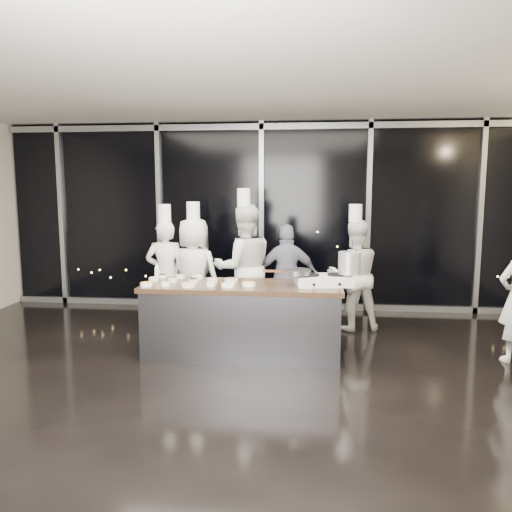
{
  "coord_description": "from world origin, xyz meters",
  "views": [
    {
      "loc": [
        0.82,
        -5.13,
        2.08
      ],
      "look_at": [
        0.14,
        1.2,
        1.21
      ],
      "focal_mm": 35.0,
      "sensor_mm": 36.0,
      "label": 1
    }
  ],
  "objects_px": {
    "guest": "(287,276)",
    "chef_right": "(354,275)",
    "chef_center": "(244,267)",
    "stove": "(323,280)",
    "chef_far_left": "(166,273)",
    "demo_counter": "(242,319)",
    "frying_pan": "(296,272)",
    "chef_left": "(194,273)",
    "stock_pot": "(349,263)"
  },
  "relations": [
    {
      "from": "guest",
      "to": "chef_right",
      "type": "relative_size",
      "value": 0.84
    },
    {
      "from": "chef_center",
      "to": "stove",
      "type": "bearing_deg",
      "value": 118.23
    },
    {
      "from": "stove",
      "to": "chef_far_left",
      "type": "height_order",
      "value": "chef_far_left"
    },
    {
      "from": "guest",
      "to": "chef_right",
      "type": "bearing_deg",
      "value": 174.98
    },
    {
      "from": "demo_counter",
      "to": "guest",
      "type": "xyz_separation_m",
      "value": [
        0.51,
        1.29,
        0.32
      ]
    },
    {
      "from": "chef_far_left",
      "to": "guest",
      "type": "bearing_deg",
      "value": -177.82
    },
    {
      "from": "chef_far_left",
      "to": "chef_center",
      "type": "bearing_deg",
      "value": 176.73
    },
    {
      "from": "frying_pan",
      "to": "chef_far_left",
      "type": "bearing_deg",
      "value": 141.62
    },
    {
      "from": "chef_left",
      "to": "chef_right",
      "type": "bearing_deg",
      "value": -155.37
    },
    {
      "from": "chef_far_left",
      "to": "chef_left",
      "type": "distance_m",
      "value": 0.43
    },
    {
      "from": "chef_center",
      "to": "frying_pan",
      "type": "bearing_deg",
      "value": 107.1
    },
    {
      "from": "frying_pan",
      "to": "guest",
      "type": "xyz_separation_m",
      "value": [
        -0.17,
        1.31,
        -0.29
      ]
    },
    {
      "from": "chef_far_left",
      "to": "stock_pot",
      "type": "bearing_deg",
      "value": 153.53
    },
    {
      "from": "demo_counter",
      "to": "guest",
      "type": "distance_m",
      "value": 1.43
    },
    {
      "from": "stock_pot",
      "to": "chef_left",
      "type": "bearing_deg",
      "value": 155.86
    },
    {
      "from": "stove",
      "to": "frying_pan",
      "type": "bearing_deg",
      "value": 179.11
    },
    {
      "from": "chef_far_left",
      "to": "guest",
      "type": "xyz_separation_m",
      "value": [
        1.78,
        0.26,
        -0.06
      ]
    },
    {
      "from": "demo_counter",
      "to": "frying_pan",
      "type": "bearing_deg",
      "value": -1.35
    },
    {
      "from": "chef_far_left",
      "to": "chef_right",
      "type": "distance_m",
      "value": 2.77
    },
    {
      "from": "guest",
      "to": "frying_pan",
      "type": "bearing_deg",
      "value": 92.6
    },
    {
      "from": "frying_pan",
      "to": "chef_left",
      "type": "relative_size",
      "value": 0.33
    },
    {
      "from": "frying_pan",
      "to": "chef_right",
      "type": "xyz_separation_m",
      "value": [
        0.81,
        1.3,
        -0.25
      ]
    },
    {
      "from": "demo_counter",
      "to": "stove",
      "type": "xyz_separation_m",
      "value": [
        1.0,
        0.04,
        0.51
      ]
    },
    {
      "from": "demo_counter",
      "to": "stock_pot",
      "type": "distance_m",
      "value": 1.5
    },
    {
      "from": "stove",
      "to": "chef_left",
      "type": "bearing_deg",
      "value": 141.55
    },
    {
      "from": "chef_far_left",
      "to": "chef_right",
      "type": "bearing_deg",
      "value": 179.18
    },
    {
      "from": "stock_pot",
      "to": "chef_left",
      "type": "height_order",
      "value": "chef_left"
    },
    {
      "from": "chef_center",
      "to": "chef_right",
      "type": "relative_size",
      "value": 1.12
    },
    {
      "from": "stock_pot",
      "to": "chef_left",
      "type": "xyz_separation_m",
      "value": [
        -2.16,
        0.97,
        -0.33
      ]
    },
    {
      "from": "demo_counter",
      "to": "frying_pan",
      "type": "height_order",
      "value": "frying_pan"
    },
    {
      "from": "chef_far_left",
      "to": "chef_right",
      "type": "xyz_separation_m",
      "value": [
        2.76,
        0.25,
        -0.01
      ]
    },
    {
      "from": "stock_pot",
      "to": "chef_center",
      "type": "bearing_deg",
      "value": 144.48
    },
    {
      "from": "demo_counter",
      "to": "chef_left",
      "type": "relative_size",
      "value": 1.3
    },
    {
      "from": "stock_pot",
      "to": "chef_right",
      "type": "distance_m",
      "value": 1.28
    },
    {
      "from": "chef_center",
      "to": "chef_right",
      "type": "distance_m",
      "value": 1.62
    },
    {
      "from": "frying_pan",
      "to": "guest",
      "type": "bearing_deg",
      "value": 87.29
    },
    {
      "from": "guest",
      "to": "chef_right",
      "type": "distance_m",
      "value": 0.98
    },
    {
      "from": "demo_counter",
      "to": "chef_right",
      "type": "xyz_separation_m",
      "value": [
        1.48,
        1.29,
        0.37
      ]
    },
    {
      "from": "demo_counter",
      "to": "stock_pot",
      "type": "relative_size",
      "value": 9.12
    },
    {
      "from": "stock_pot",
      "to": "chef_far_left",
      "type": "relative_size",
      "value": 0.15
    },
    {
      "from": "chef_far_left",
      "to": "guest",
      "type": "relative_size",
      "value": 1.19
    },
    {
      "from": "frying_pan",
      "to": "chef_far_left",
      "type": "xyz_separation_m",
      "value": [
        -1.95,
        1.05,
        -0.24
      ]
    },
    {
      "from": "guest",
      "to": "chef_center",
      "type": "bearing_deg",
      "value": 13.16
    },
    {
      "from": "chef_left",
      "to": "chef_center",
      "type": "relative_size",
      "value": 0.91
    },
    {
      "from": "frying_pan",
      "to": "chef_right",
      "type": "relative_size",
      "value": 0.33
    },
    {
      "from": "chef_far_left",
      "to": "chef_left",
      "type": "bearing_deg",
      "value": 174.22
    },
    {
      "from": "stock_pot",
      "to": "chef_left",
      "type": "relative_size",
      "value": 0.14
    },
    {
      "from": "chef_far_left",
      "to": "chef_right",
      "type": "height_order",
      "value": "chef_right"
    },
    {
      "from": "demo_counter",
      "to": "chef_right",
      "type": "relative_size",
      "value": 1.33
    },
    {
      "from": "demo_counter",
      "to": "chef_far_left",
      "type": "bearing_deg",
      "value": 140.86
    }
  ]
}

